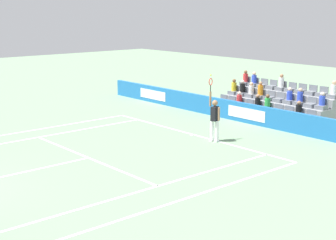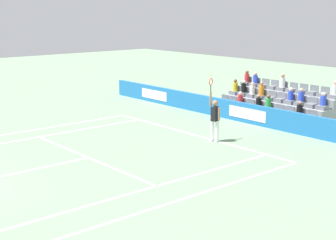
# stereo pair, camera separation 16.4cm
# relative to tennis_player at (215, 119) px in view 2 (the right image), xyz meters

# --- Properties ---
(line_baseline) EXTENTS (10.97, 0.10, 0.01)m
(line_baseline) POSITION_rel_tennis_player_xyz_m (1.39, -0.12, -0.99)
(line_baseline) COLOR white
(line_baseline) RESTS_ON ground
(line_service) EXTENTS (8.23, 0.10, 0.01)m
(line_service) POSITION_rel_tennis_player_xyz_m (1.39, 5.37, -0.99)
(line_service) COLOR white
(line_service) RESTS_ON ground
(line_centre_service) EXTENTS (0.10, 6.40, 0.01)m
(line_centre_service) POSITION_rel_tennis_player_xyz_m (1.39, 8.57, -0.99)
(line_centre_service) COLOR white
(line_centre_service) RESTS_ON ground
(line_singles_sideline_left) EXTENTS (0.10, 11.89, 0.01)m
(line_singles_sideline_left) POSITION_rel_tennis_player_xyz_m (5.50, 5.83, -0.99)
(line_singles_sideline_left) COLOR white
(line_singles_sideline_left) RESTS_ON ground
(line_singles_sideline_right) EXTENTS (0.10, 11.89, 0.01)m
(line_singles_sideline_right) POSITION_rel_tennis_player_xyz_m (-2.73, 5.83, -0.99)
(line_singles_sideline_right) COLOR white
(line_singles_sideline_right) RESTS_ON ground
(line_doubles_sideline_left) EXTENTS (0.10, 11.89, 0.01)m
(line_doubles_sideline_left) POSITION_rel_tennis_player_xyz_m (6.87, 5.83, -0.99)
(line_doubles_sideline_left) COLOR white
(line_doubles_sideline_left) RESTS_ON ground
(line_doubles_sideline_right) EXTENTS (0.10, 11.89, 0.01)m
(line_doubles_sideline_right) POSITION_rel_tennis_player_xyz_m (-4.10, 5.83, -0.99)
(line_doubles_sideline_right) COLOR white
(line_doubles_sideline_right) RESTS_ON ground
(line_centre_mark) EXTENTS (0.10, 0.20, 0.01)m
(line_centre_mark) POSITION_rel_tennis_player_xyz_m (1.39, -0.02, -0.99)
(line_centre_mark) COLOR white
(line_centre_mark) RESTS_ON ground
(sponsor_barrier) EXTENTS (21.86, 0.22, 0.97)m
(sponsor_barrier) POSITION_rel_tennis_player_xyz_m (1.39, -3.77, -0.51)
(sponsor_barrier) COLOR #1E66AD
(sponsor_barrier) RESTS_ON ground
(tennis_player) EXTENTS (0.54, 0.42, 2.85)m
(tennis_player) POSITION_rel_tennis_player_xyz_m (0.00, 0.00, 0.00)
(tennis_player) COLOR white
(tennis_player) RESTS_ON ground
(stadium_stand) EXTENTS (6.20, 2.85, 2.15)m
(stadium_stand) POSITION_rel_tennis_player_xyz_m (1.40, -6.08, -0.43)
(stadium_stand) COLOR gray
(stadium_stand) RESTS_ON ground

